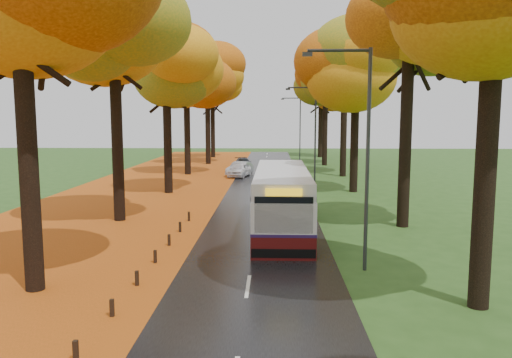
{
  "coord_description": "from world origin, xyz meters",
  "views": [
    {
      "loc": [
        0.79,
        -9.9,
        5.59
      ],
      "look_at": [
        0.0,
        14.13,
        2.6
      ],
      "focal_mm": 35.0,
      "sensor_mm": 36.0,
      "label": 1
    }
  ],
  "objects_px": {
    "bus": "(282,198)",
    "car_dark": "(243,163)",
    "streetlamp_mid": "(312,128)",
    "car_silver": "(240,168)",
    "streetlamp_near": "(361,142)",
    "car_white": "(239,170)",
    "streetlamp_far": "(298,124)"
  },
  "relations": [
    {
      "from": "bus",
      "to": "streetlamp_far",
      "type": "bearing_deg",
      "value": 86.22
    },
    {
      "from": "streetlamp_near",
      "to": "car_silver",
      "type": "relative_size",
      "value": 2.06
    },
    {
      "from": "bus",
      "to": "car_silver",
      "type": "xyz_separation_m",
      "value": [
        -3.62,
        23.12,
        -0.92
      ]
    },
    {
      "from": "streetlamp_mid",
      "to": "car_white",
      "type": "height_order",
      "value": "streetlamp_mid"
    },
    {
      "from": "streetlamp_near",
      "to": "car_dark",
      "type": "distance_m",
      "value": 36.66
    },
    {
      "from": "car_dark",
      "to": "bus",
      "type": "bearing_deg",
      "value": -94.38
    },
    {
      "from": "streetlamp_near",
      "to": "car_white",
      "type": "xyz_separation_m",
      "value": [
        -6.23,
        28.45,
        -4.01
      ]
    },
    {
      "from": "streetlamp_far",
      "to": "car_silver",
      "type": "relative_size",
      "value": 2.06
    },
    {
      "from": "streetlamp_near",
      "to": "bus",
      "type": "distance_m",
      "value": 7.77
    },
    {
      "from": "streetlamp_mid",
      "to": "streetlamp_far",
      "type": "relative_size",
      "value": 1.0
    },
    {
      "from": "bus",
      "to": "car_white",
      "type": "height_order",
      "value": "bus"
    },
    {
      "from": "streetlamp_far",
      "to": "car_white",
      "type": "xyz_separation_m",
      "value": [
        -6.23,
        -15.55,
        -4.01
      ]
    },
    {
      "from": "car_white",
      "to": "car_dark",
      "type": "relative_size",
      "value": 1.0
    },
    {
      "from": "bus",
      "to": "car_silver",
      "type": "bearing_deg",
      "value": 99.21
    },
    {
      "from": "streetlamp_mid",
      "to": "car_dark",
      "type": "xyz_separation_m",
      "value": [
        -6.3,
        13.88,
        -4.11
      ]
    },
    {
      "from": "streetlamp_far",
      "to": "car_silver",
      "type": "bearing_deg",
      "value": -113.78
    },
    {
      "from": "streetlamp_mid",
      "to": "car_dark",
      "type": "distance_m",
      "value": 15.79
    },
    {
      "from": "car_white",
      "to": "streetlamp_far",
      "type": "bearing_deg",
      "value": 80.21
    },
    {
      "from": "streetlamp_near",
      "to": "car_dark",
      "type": "relative_size",
      "value": 2.06
    },
    {
      "from": "streetlamp_mid",
      "to": "car_dark",
      "type": "height_order",
      "value": "streetlamp_mid"
    },
    {
      "from": "car_silver",
      "to": "streetlamp_near",
      "type": "bearing_deg",
      "value": -58.66
    },
    {
      "from": "streetlamp_near",
      "to": "car_dark",
      "type": "xyz_separation_m",
      "value": [
        -6.3,
        35.88,
        -4.11
      ]
    },
    {
      "from": "streetlamp_mid",
      "to": "streetlamp_far",
      "type": "height_order",
      "value": "same"
    },
    {
      "from": "streetlamp_mid",
      "to": "car_white",
      "type": "distance_m",
      "value": 9.83
    },
    {
      "from": "streetlamp_mid",
      "to": "car_dark",
      "type": "bearing_deg",
      "value": 114.4
    },
    {
      "from": "bus",
      "to": "car_dark",
      "type": "xyz_separation_m",
      "value": [
        -3.62,
        29.29,
        -1.0
      ]
    },
    {
      "from": "streetlamp_far",
      "to": "car_dark",
      "type": "height_order",
      "value": "streetlamp_far"
    },
    {
      "from": "streetlamp_near",
      "to": "streetlamp_far",
      "type": "distance_m",
      "value": 44.0
    },
    {
      "from": "bus",
      "to": "streetlamp_mid",
      "type": "bearing_deg",
      "value": 80.45
    },
    {
      "from": "streetlamp_mid",
      "to": "bus",
      "type": "relative_size",
      "value": 0.71
    },
    {
      "from": "streetlamp_mid",
      "to": "streetlamp_far",
      "type": "distance_m",
      "value": 22.0
    },
    {
      "from": "streetlamp_near",
      "to": "streetlamp_mid",
      "type": "xyz_separation_m",
      "value": [
        0.0,
        22.0,
        0.0
      ]
    }
  ]
}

